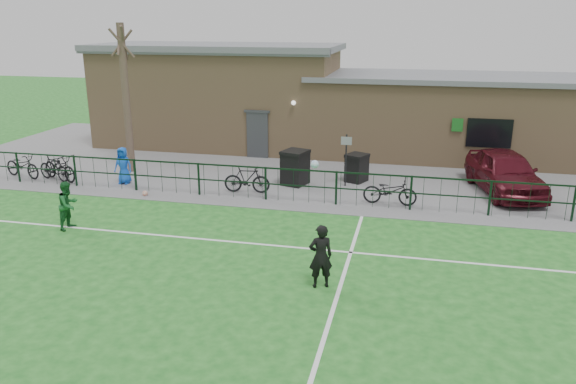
% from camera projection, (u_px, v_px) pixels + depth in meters
% --- Properties ---
extents(ground, '(90.00, 90.00, 0.00)m').
position_uv_depth(ground, '(236.00, 316.00, 12.10)').
color(ground, '#1B5E1D').
rests_on(ground, ground).
extents(paving_strip, '(34.00, 13.00, 0.02)m').
position_uv_depth(paving_strip, '(331.00, 164.00, 24.67)').
color(paving_strip, slate).
rests_on(paving_strip, ground).
extents(pitch_line_touch, '(28.00, 0.10, 0.01)m').
position_uv_depth(pitch_line_touch, '(306.00, 204.00, 19.36)').
color(pitch_line_touch, white).
rests_on(pitch_line_touch, ground).
extents(pitch_line_mid, '(28.00, 0.10, 0.01)m').
position_uv_depth(pitch_line_mid, '(280.00, 246.00, 15.83)').
color(pitch_line_mid, white).
rests_on(pitch_line_mid, ground).
extents(pitch_line_perp, '(0.10, 16.00, 0.01)m').
position_uv_depth(pitch_line_perp, '(328.00, 327.00, 11.67)').
color(pitch_line_perp, white).
rests_on(pitch_line_perp, ground).
extents(perimeter_fence, '(28.00, 0.10, 1.20)m').
position_uv_depth(perimeter_fence, '(308.00, 186.00, 19.37)').
color(perimeter_fence, black).
rests_on(perimeter_fence, ground).
extents(bare_tree, '(0.30, 0.30, 6.00)m').
position_uv_depth(bare_tree, '(126.00, 100.00, 22.71)').
color(bare_tree, '#4C392E').
rests_on(bare_tree, ground).
extents(wheelie_bin_left, '(1.06, 1.13, 1.25)m').
position_uv_depth(wheelie_bin_left, '(295.00, 169.00, 21.49)').
color(wheelie_bin_left, black).
rests_on(wheelie_bin_left, paving_strip).
extents(wheelie_bin_right, '(0.93, 0.97, 1.02)m').
position_uv_depth(wheelie_bin_right, '(357.00, 169.00, 21.90)').
color(wheelie_bin_right, black).
rests_on(wheelie_bin_right, paving_strip).
extents(sign_post, '(0.08, 0.08, 2.00)m').
position_uv_depth(sign_post, '(346.00, 160.00, 21.17)').
color(sign_post, black).
rests_on(sign_post, paving_strip).
extents(car_maroon, '(2.86, 4.89, 1.56)m').
position_uv_depth(car_maroon, '(505.00, 172.00, 20.42)').
color(car_maroon, '#4A0D16').
rests_on(car_maroon, paving_strip).
extents(bicycle_a, '(1.97, 1.12, 0.98)m').
position_uv_depth(bicycle_a, '(22.00, 165.00, 22.49)').
color(bicycle_a, black).
rests_on(bicycle_a, paving_strip).
extents(bicycle_b, '(1.77, 0.99, 1.03)m').
position_uv_depth(bicycle_b, '(54.00, 168.00, 22.03)').
color(bicycle_b, black).
rests_on(bicycle_b, paving_strip).
extents(bicycle_c, '(2.11, 1.43, 1.05)m').
position_uv_depth(bicycle_c, '(60.00, 167.00, 22.10)').
color(bicycle_c, black).
rests_on(bicycle_c, paving_strip).
extents(bicycle_d, '(1.73, 0.62, 1.02)m').
position_uv_depth(bicycle_d, '(247.00, 179.00, 20.48)').
color(bicycle_d, black).
rests_on(bicycle_d, paving_strip).
extents(bicycle_e, '(1.85, 0.71, 0.96)m').
position_uv_depth(bicycle_e, '(390.00, 191.00, 19.19)').
color(bicycle_e, black).
rests_on(bicycle_e, paving_strip).
extents(spectator_child, '(0.71, 0.48, 1.43)m').
position_uv_depth(spectator_child, '(123.00, 165.00, 21.59)').
color(spectator_child, blue).
rests_on(spectator_child, paving_strip).
extents(goalkeeper_kick, '(1.07, 2.89, 2.47)m').
position_uv_depth(goalkeeper_kick, '(320.00, 253.00, 13.27)').
color(goalkeeper_kick, black).
rests_on(goalkeeper_kick, ground).
extents(outfield_player, '(0.64, 0.78, 1.48)m').
position_uv_depth(outfield_player, '(68.00, 205.00, 16.98)').
color(outfield_player, '#1A5B28').
rests_on(outfield_player, ground).
extents(ball_ground, '(0.20, 0.20, 0.20)m').
position_uv_depth(ball_ground, '(145.00, 193.00, 20.27)').
color(ball_ground, silver).
rests_on(ball_ground, ground).
extents(clubhouse, '(24.25, 5.40, 4.96)m').
position_uv_depth(clubhouse, '(324.00, 104.00, 26.99)').
color(clubhouse, tan).
rests_on(clubhouse, ground).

